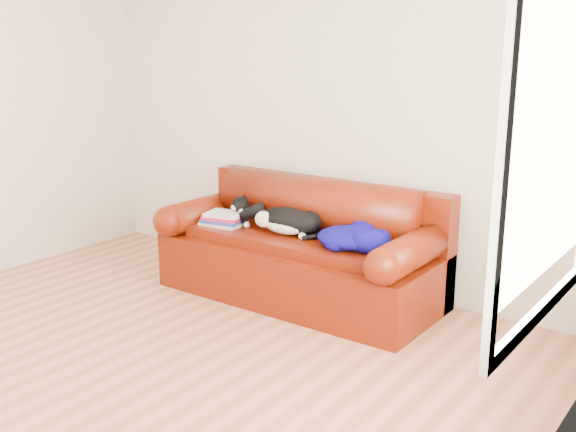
% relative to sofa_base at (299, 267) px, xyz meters
% --- Properties ---
extents(ground, '(4.50, 4.50, 0.00)m').
position_rel_sofa_base_xyz_m(ground, '(-0.16, -1.49, -0.24)').
color(ground, '#92593A').
rests_on(ground, ground).
extents(room_shell, '(4.52, 4.02, 2.61)m').
position_rel_sofa_base_xyz_m(room_shell, '(-0.03, -1.48, 1.43)').
color(room_shell, beige).
rests_on(room_shell, ground).
extents(sofa_base, '(2.10, 0.90, 0.50)m').
position_rel_sofa_base_xyz_m(sofa_base, '(0.00, 0.00, 0.00)').
color(sofa_base, '#440B02').
rests_on(sofa_base, ground).
extents(sofa_back, '(2.10, 1.01, 0.88)m').
position_rel_sofa_base_xyz_m(sofa_back, '(0.00, 0.24, 0.30)').
color(sofa_back, '#440B02').
rests_on(sofa_back, ground).
extents(book_stack, '(0.34, 0.29, 0.10)m').
position_rel_sofa_base_xyz_m(book_stack, '(-0.62, -0.14, 0.31)').
color(book_stack, beige).
rests_on(book_stack, sofa_base).
extents(cat, '(0.70, 0.40, 0.25)m').
position_rel_sofa_base_xyz_m(cat, '(-0.07, -0.06, 0.36)').
color(cat, black).
rests_on(cat, sofa_base).
extents(blanket, '(0.59, 0.47, 0.17)m').
position_rel_sofa_base_xyz_m(blanket, '(0.49, -0.06, 0.34)').
color(blanket, '#040244').
rests_on(blanket, sofa_base).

